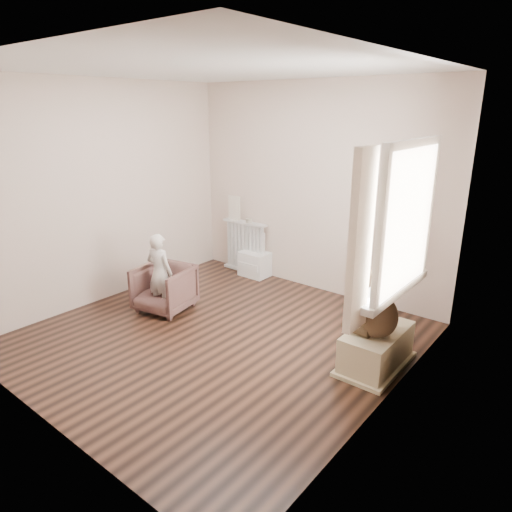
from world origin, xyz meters
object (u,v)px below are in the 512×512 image
Objects in this scene: radiator at (245,246)px; armchair at (164,288)px; plush_cat at (405,264)px; toy_vanity at (255,257)px; child at (160,273)px; teddy_bear at (378,303)px; toy_bench at (376,346)px.

radiator is 1.59m from armchair.
plush_cat is at bearing 0.09° from armchair.
child reaches higher than toy_vanity.
teddy_bear reaches higher than radiator.
armchair is 1.03× the size of teddy_bear.
radiator is 2.82m from toy_bench.
plush_cat reaches higher than toy_vanity.
plush_cat reaches higher than child.
toy_bench is at bearing -25.98° from toy_vanity.
armchair is (0.10, -1.58, -0.12)m from radiator.
toy_vanity is 2.80m from plush_cat.
toy_vanity is (0.20, -0.03, -0.11)m from radiator.
teddy_bear is at bearing -3.97° from armchair.
toy_vanity is 2.62m from toy_bench.
toy_vanity reaches higher than armchair.
armchair is at bearing -170.67° from toy_bench.
plush_cat is (0.14, 0.11, 0.80)m from toy_bench.
armchair is at bearing 176.21° from plush_cat.
toy_bench is at bearing -1.83° from armchair.
child is 2.51m from toy_bench.
teddy_bear is (2.57, -1.27, 0.28)m from radiator.
child is at bearing -93.55° from toy_vanity.
teddy_bear is (2.47, 0.31, 0.40)m from armchair.
plush_cat is at bearing -21.57° from radiator.
plush_cat is at bearing -22.53° from toy_vanity.
plush_cat reaches higher than armchair.
plush_cat is (2.70, -1.07, 0.61)m from radiator.
radiator is at bearing 155.25° from toy_bench.
toy_vanity is 1.62m from child.
radiator is 0.97× the size of toy_bench.
teddy_bear is at bearing 177.16° from child.
teddy_bear is (0.02, -0.09, 0.47)m from toy_bench.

